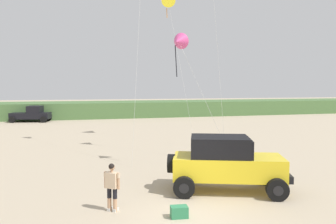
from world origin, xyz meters
TOP-DOWN VIEW (x-y plane):
  - ground_plane at (0.00, 0.00)m, footprint 220.00×220.00m
  - dune_ridge at (2.77, 39.55)m, footprint 90.00×8.70m
  - jeep at (2.25, 2.18)m, footprint 5.00×3.72m
  - person_watching at (-2.49, 1.15)m, footprint 0.53×0.46m
  - cooler_box at (-0.44, 0.00)m, footprint 0.59×0.41m
  - distant_pickup at (-8.85, 34.10)m, footprint 4.89×3.21m
  - kite_blue_swept at (3.86, 16.77)m, footprint 1.51×5.29m
  - kite_purple_stunt at (1.61, 6.70)m, footprint 3.32×1.90m

SIDE VIEW (x-z plane):
  - ground_plane at x=0.00m, z-range 0.00..0.00m
  - cooler_box at x=-0.44m, z-range 0.00..0.38m
  - person_watching at x=-2.49m, z-range 0.10..1.77m
  - distant_pickup at x=-8.85m, z-range -0.05..1.93m
  - dune_ridge at x=2.77m, z-range 0.00..2.13m
  - jeep at x=2.25m, z-range 0.07..2.33m
  - kite_purple_stunt at x=1.61m, z-range 3.03..10.23m
  - kite_blue_swept at x=3.86m, z-range 5.21..16.93m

